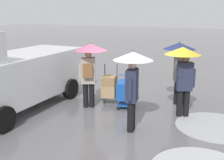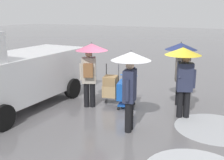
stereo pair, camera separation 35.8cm
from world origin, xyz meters
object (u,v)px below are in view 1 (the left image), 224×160
Objects in this scene: pedestrian_pink_side at (180,59)px; pedestrian_far_side at (184,65)px; shopping_cart_vendor at (126,91)px; hand_dolly_boxes at (109,87)px; pedestrian_black_side at (132,72)px; cargo_van_parked_right at (10,75)px; pedestrian_white_side at (90,61)px.

pedestrian_pink_side and pedestrian_far_side have the same top height.
pedestrian_pink_side is 1.14m from pedestrian_far_side.
pedestrian_pink_side is (-1.48, -1.07, 1.00)m from shopping_cart_vendor.
hand_dolly_boxes is 2.57m from pedestrian_black_side.
cargo_van_parked_right is 2.52m from pedestrian_white_side.
shopping_cart_vendor is 0.77× the size of hand_dolly_boxes.
pedestrian_far_side is (-4.98, -1.80, 0.39)m from cargo_van_parked_right.
shopping_cart_vendor is 1.54m from pedestrian_white_side.
pedestrian_white_side reaches higher than hand_dolly_boxes.
pedestrian_black_side reaches higher than shopping_cart_vendor.
cargo_van_parked_right is 5.49m from pedestrian_pink_side.
cargo_van_parked_right is 3.70m from shopping_cart_vendor.
pedestrian_far_side is (-2.52, 0.24, 1.02)m from hand_dolly_boxes.
pedestrian_black_side is at bearing 117.26° from shopping_cart_vendor.
cargo_van_parked_right reaches higher than pedestrian_black_side.
pedestrian_far_side reaches higher than hand_dolly_boxes.
hand_dolly_boxes is 2.56m from pedestrian_pink_side.
cargo_van_parked_right is 2.49× the size of pedestrian_black_side.
pedestrian_white_side reaches higher than shopping_cart_vendor.
hand_dolly_boxes is at bearing -116.97° from pedestrian_white_side.
hand_dolly_boxes is 0.61× the size of pedestrian_far_side.
pedestrian_white_side is (1.88, -1.09, -0.01)m from pedestrian_black_side.
cargo_van_parked_right reaches higher than pedestrian_white_side.
cargo_van_parked_right reaches higher than hand_dolly_boxes.
shopping_cart_vendor is at bearing 162.97° from hand_dolly_boxes.
pedestrian_white_side is at bearing 31.36° from pedestrian_pink_side.
pedestrian_white_side is (-2.10, -1.34, 0.39)m from cargo_van_parked_right.
cargo_van_parked_right is 5.26× the size of shopping_cart_vendor.
shopping_cart_vendor is 0.47× the size of pedestrian_pink_side.
pedestrian_white_side is (0.36, 0.70, 1.02)m from hand_dolly_boxes.
pedestrian_black_side is 1.85m from pedestrian_far_side.
shopping_cart_vendor is at bearing -150.03° from cargo_van_parked_right.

